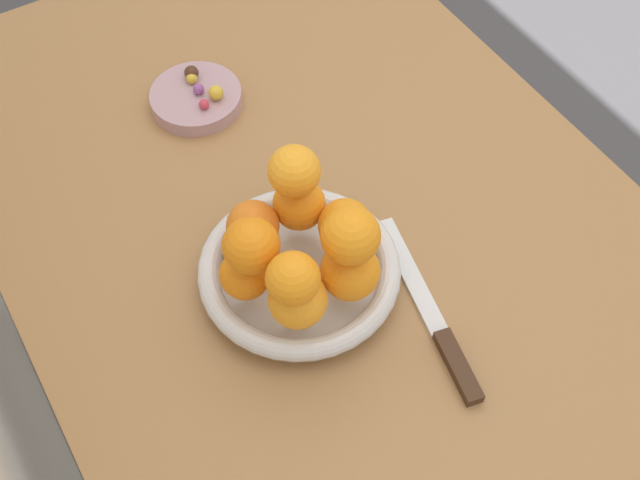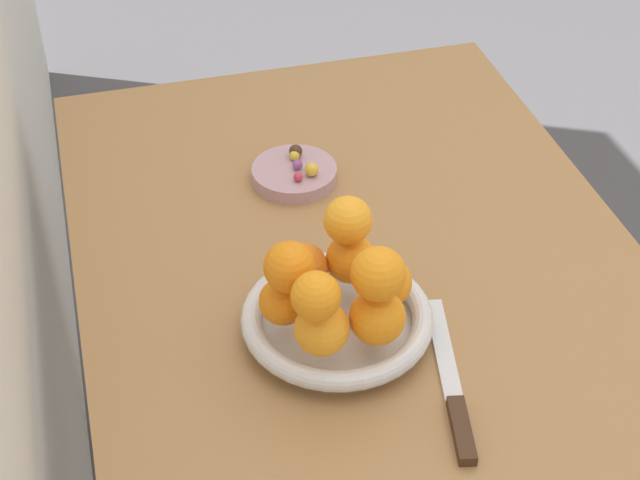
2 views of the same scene
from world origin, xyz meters
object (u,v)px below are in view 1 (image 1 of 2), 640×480
object	(u,v)px
orange_5	(253,226)
candy_ball_0	(199,89)
orange_1	(298,299)
orange_9	(294,171)
candy_dish	(196,98)
orange_7	(293,279)
candy_ball_2	(192,78)
orange_8	(251,246)
candy_ball_4	(216,93)
orange_0	(245,274)
fruit_bowl	(299,272)
candy_ball_3	(204,104)
orange_3	(345,225)
knife	(435,321)
orange_2	(350,271)
dining_table	(304,234)
candy_ball_1	(191,73)
orange_4	(299,204)
orange_6	(350,236)

from	to	relation	value
orange_5	candy_ball_0	xyz separation A→B (m)	(0.27, -0.06, -0.04)
orange_1	orange_5	xyz separation A→B (m)	(0.11, -0.01, -0.00)
orange_9	candy_dish	bearing A→B (deg)	0.13
orange_7	candy_ball_2	size ratio (longest dim) A/B	3.67
orange_8	candy_ball_4	world-z (taller)	orange_8
orange_0	fruit_bowl	bearing A→B (deg)	-91.12
candy_dish	candy_ball_0	distance (m)	0.02
fruit_bowl	orange_0	size ratio (longest dim) A/B	4.11
fruit_bowl	candy_dish	size ratio (longest dim) A/B	1.86
candy_ball_3	fruit_bowl	bearing A→B (deg)	175.19
candy_dish	candy_ball_0	world-z (taller)	candy_ball_0
candy_dish	orange_3	xyz separation A→B (m)	(-0.33, -0.03, 0.06)
orange_1	candy_ball_3	world-z (taller)	orange_1
candy_dish	orange_8	bearing A→B (deg)	165.58
orange_0	knife	bearing A→B (deg)	-127.61
orange_1	orange_2	bearing A→B (deg)	-89.27
orange_0	candy_ball_4	distance (m)	0.33
orange_1	orange_5	world-z (taller)	orange_1
orange_7	candy_ball_0	world-z (taller)	orange_7
dining_table	orange_9	distance (m)	0.23
orange_7	candy_ball_1	size ratio (longest dim) A/B	2.80
candy_dish	orange_4	distance (m)	0.28
orange_0	orange_4	xyz separation A→B (m)	(0.05, -0.10, 0.00)
orange_0	orange_7	size ratio (longest dim) A/B	1.02
orange_2	fruit_bowl	bearing A→B (deg)	28.88
orange_9	candy_ball_0	bearing A→B (deg)	-0.80
orange_0	candy_ball_3	distance (m)	0.31
fruit_bowl	orange_0	bearing A→B (deg)	88.88
orange_7	candy_ball_2	xyz separation A→B (m)	(0.42, -0.08, -0.10)
candy_ball_0	orange_7	bearing A→B (deg)	169.09
orange_0	orange_1	size ratio (longest dim) A/B	0.89
candy_ball_2	candy_ball_4	size ratio (longest dim) A/B	0.75
orange_5	candy_ball_2	distance (m)	0.31
orange_8	knife	bearing A→B (deg)	-127.06
orange_1	candy_ball_1	xyz separation A→B (m)	(0.42, -0.07, -0.04)
candy_ball_2	orange_4	bearing A→B (deg)	179.87
orange_0	orange_2	size ratio (longest dim) A/B	0.86
orange_1	orange_2	distance (m)	0.07
orange_4	orange_6	distance (m)	0.13
orange_1	orange_5	bearing A→B (deg)	-3.10
orange_3	orange_8	bearing A→B (deg)	92.83
candy_dish	candy_ball_2	bearing A→B (deg)	-15.66
orange_5	orange_1	bearing A→B (deg)	176.90
orange_2	candy_ball_3	world-z (taller)	orange_2
orange_2	orange_7	distance (m)	0.10
orange_8	candy_ball_3	size ratio (longest dim) A/B	4.36
orange_4	candy_ball_3	distance (m)	0.25
candy_ball_1	orange_7	bearing A→B (deg)	169.23
orange_9	orange_3	bearing A→B (deg)	-148.34
orange_0	candy_ball_1	bearing A→B (deg)	-16.24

